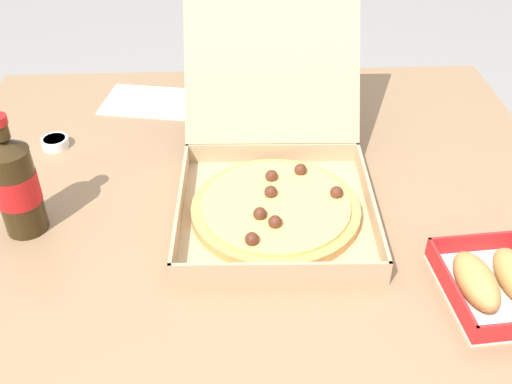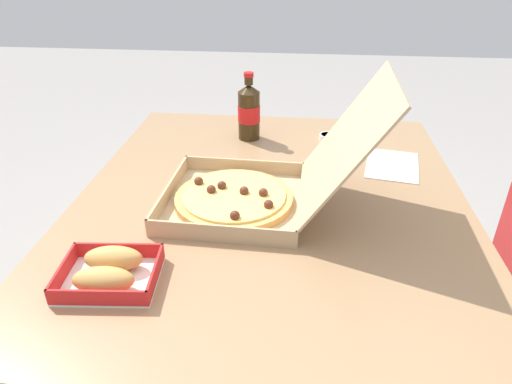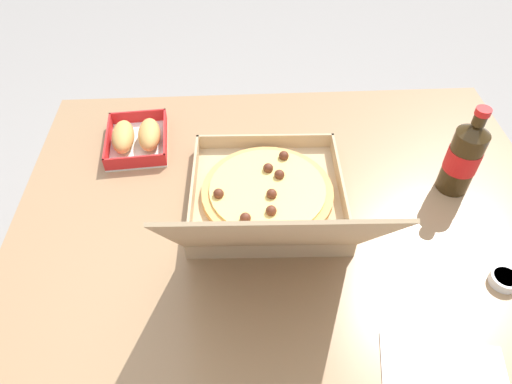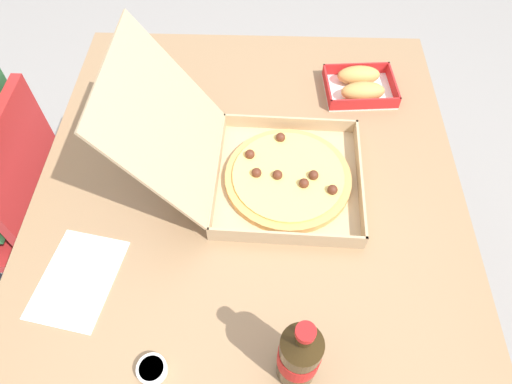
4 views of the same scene
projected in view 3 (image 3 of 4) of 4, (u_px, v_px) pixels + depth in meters
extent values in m
plane|color=gray|center=(277.00, 369.00, 1.54)|extent=(10.00, 10.00, 0.00)
cube|color=#997551|center=(289.00, 231.00, 1.01)|extent=(1.22, 1.02, 0.03)
cylinder|color=#B7B7BC|center=(424.00, 194.00, 1.60)|extent=(0.05, 0.05, 0.72)
cylinder|color=#B7B7BC|center=(112.00, 206.00, 1.57)|extent=(0.05, 0.05, 0.72)
cube|color=tan|center=(267.00, 196.00, 1.06)|extent=(0.36, 0.36, 0.01)
cube|color=tan|center=(265.00, 141.00, 1.16)|extent=(0.35, 0.02, 0.04)
cube|color=tan|center=(342.00, 188.00, 1.05)|extent=(0.02, 0.35, 0.04)
cube|color=tan|center=(193.00, 190.00, 1.04)|extent=(0.02, 0.35, 0.04)
cube|color=tan|center=(270.00, 249.00, 0.93)|extent=(0.35, 0.02, 0.04)
cube|color=tan|center=(275.00, 236.00, 0.74)|extent=(0.35, 0.21, 0.29)
cylinder|color=tan|center=(267.00, 192.00, 1.05)|extent=(0.30, 0.30, 0.02)
cylinder|color=#EAC666|center=(267.00, 189.00, 1.04)|extent=(0.27, 0.27, 0.01)
sphere|color=#562819|center=(218.00, 194.00, 1.02)|extent=(0.02, 0.02, 0.02)
sphere|color=#562819|center=(284.00, 156.00, 1.11)|extent=(0.02, 0.02, 0.02)
sphere|color=#562819|center=(272.00, 194.00, 1.02)|extent=(0.02, 0.02, 0.02)
sphere|color=#562819|center=(279.00, 175.00, 1.06)|extent=(0.02, 0.02, 0.02)
sphere|color=#562819|center=(271.00, 211.00, 0.99)|extent=(0.02, 0.02, 0.02)
sphere|color=#562819|center=(245.00, 217.00, 0.97)|extent=(0.02, 0.02, 0.02)
sphere|color=#562819|center=(268.00, 168.00, 1.08)|extent=(0.02, 0.02, 0.02)
cube|color=white|center=(138.00, 144.00, 1.19)|extent=(0.16, 0.20, 0.00)
cube|color=red|center=(138.00, 116.00, 1.24)|extent=(0.15, 0.02, 0.03)
cube|color=red|center=(135.00, 162.00, 1.11)|extent=(0.15, 0.02, 0.03)
cube|color=red|center=(165.00, 136.00, 1.18)|extent=(0.02, 0.19, 0.03)
cube|color=red|center=(108.00, 140.00, 1.17)|extent=(0.02, 0.19, 0.03)
ellipsoid|color=tan|center=(149.00, 134.00, 1.17)|extent=(0.07, 0.12, 0.05)
ellipsoid|color=tan|center=(123.00, 137.00, 1.17)|extent=(0.07, 0.12, 0.05)
cylinder|color=#33230F|center=(462.00, 162.00, 1.03)|extent=(0.07, 0.07, 0.16)
cone|color=#33230F|center=(476.00, 129.00, 0.96)|extent=(0.07, 0.07, 0.02)
cylinder|color=#33230F|center=(480.00, 119.00, 0.94)|extent=(0.03, 0.03, 0.02)
cylinder|color=red|center=(483.00, 112.00, 0.93)|extent=(0.03, 0.03, 0.01)
cylinder|color=red|center=(463.00, 159.00, 1.02)|extent=(0.07, 0.07, 0.06)
cube|color=white|center=(446.00, 382.00, 0.77)|extent=(0.23, 0.19, 0.00)
cylinder|color=white|center=(504.00, 279.00, 0.90)|extent=(0.06, 0.06, 0.02)
cylinder|color=#DBBC66|center=(505.00, 278.00, 0.89)|extent=(0.05, 0.05, 0.01)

